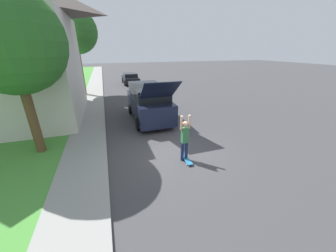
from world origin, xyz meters
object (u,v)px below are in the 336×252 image
Objects in this scene: car_down_street at (130,79)px; skateboarder at (185,138)px; lawn_tree_far at (74,31)px; suv_parked at (149,102)px; skateboard at (187,159)px; lawn_tree_near at (10,42)px.

car_down_street is 2.27× the size of skateboarder.
lawn_tree_far is 15.34m from skateboarder.
skateboarder is (0.25, -5.19, -0.15)m from suv_parked.
lawn_tree_far is at bearing 117.24° from suv_parked.
skateboard is (4.76, -13.96, -5.58)m from lawn_tree_far.
lawn_tree_near reaches higher than suv_parked.
suv_parked is 5.20m from skateboarder.
skateboarder is (5.71, -2.55, -3.45)m from lawn_tree_near.
suv_parked is at bearing 93.31° from skateboard.
suv_parked is (5.46, 2.64, -3.30)m from lawn_tree_near.
lawn_tree_near is 6.90m from suv_parked.
skateboarder is (-0.51, -19.11, 0.32)m from car_down_street.
lawn_tree_near is at bearing -95.10° from lawn_tree_far.
car_down_street is at bearing 88.66° from skateboard.
skateboard is at bearing -65.41° from skateboarder.
suv_parked is at bearing -62.76° from lawn_tree_far.
skateboarder is at bearing -91.52° from car_down_street.
suv_parked is at bearing 25.85° from lawn_tree_near.
skateboarder is 2.30× the size of skateboard.
lawn_tree_near is at bearing -154.15° from suv_parked.
lawn_tree_far is 9.02× the size of skateboard.
skateboard is (0.31, -5.32, -1.07)m from suv_parked.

